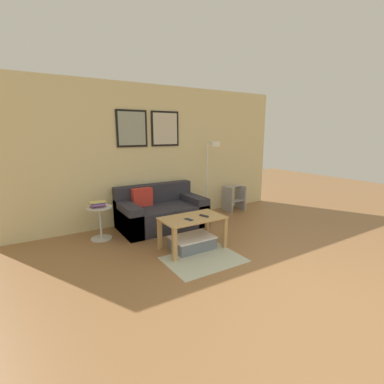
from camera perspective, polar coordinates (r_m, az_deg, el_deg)
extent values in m
plane|color=olive|center=(3.07, 27.04, -22.86)|extent=(16.00, 16.00, 0.00)
cube|color=beige|center=(5.42, -7.07, 7.63)|extent=(5.60, 0.06, 2.55)
cube|color=black|center=(5.17, -12.23, 12.61)|extent=(0.57, 0.02, 0.65)
cube|color=#939E8E|center=(5.16, -12.20, 12.61)|extent=(0.50, 0.01, 0.58)
cube|color=black|center=(5.43, -5.54, 12.79)|extent=(0.57, 0.02, 0.65)
cube|color=beige|center=(5.42, -5.49, 12.79)|extent=(0.50, 0.01, 0.58)
cube|color=#B2B79E|center=(3.89, 2.44, -13.63)|extent=(1.03, 0.77, 0.01)
cube|color=#2D2D38|center=(5.09, -6.15, -4.99)|extent=(1.51, 0.89, 0.40)
cube|color=#2D2D38|center=(5.30, -7.86, -0.18)|extent=(1.51, 0.20, 0.34)
cube|color=#2D2D38|center=(4.84, -12.97, -5.38)|extent=(0.24, 0.89, 0.52)
cube|color=#2D2D38|center=(5.36, -0.04, -3.36)|extent=(0.24, 0.89, 0.52)
cube|color=red|center=(5.03, -10.20, -1.05)|extent=(0.36, 0.14, 0.32)
cube|color=tan|center=(4.07, 0.10, -5.35)|extent=(0.92, 0.54, 0.02)
cube|color=tan|center=(3.77, -3.60, -10.75)|extent=(0.06, 0.06, 0.46)
cube|color=tan|center=(4.20, 6.76, -8.33)|extent=(0.06, 0.06, 0.46)
cube|color=tan|center=(4.15, -6.64, -8.59)|extent=(0.06, 0.06, 0.46)
cube|color=tan|center=(4.55, 3.13, -6.64)|extent=(0.06, 0.06, 0.46)
cube|color=slate|center=(4.19, 0.07, -10.46)|extent=(0.60, 0.41, 0.17)
cube|color=silver|center=(4.15, 0.08, -9.25)|extent=(0.62, 0.43, 0.02)
cylinder|color=white|center=(5.85, 2.97, -4.59)|extent=(0.28, 0.28, 0.02)
cylinder|color=white|center=(5.68, 3.05, 2.70)|extent=(0.03, 0.03, 1.49)
cylinder|color=white|center=(5.50, 3.93, 10.17)|extent=(0.02, 0.26, 0.02)
cylinder|color=white|center=(5.40, 4.74, 9.80)|extent=(0.19, 0.19, 0.09)
cylinder|color=silver|center=(4.81, -18.03, -9.01)|extent=(0.33, 0.33, 0.01)
cylinder|color=silver|center=(4.73, -18.24, -6.06)|extent=(0.04, 0.04, 0.50)
cylinder|color=silver|center=(4.65, -18.45, -3.01)|extent=(0.39, 0.39, 0.02)
cube|color=#4C4C51|center=(4.65, -18.72, -2.83)|extent=(0.24, 0.15, 0.02)
cube|color=#8C4C93|center=(4.65, -18.74, -2.62)|extent=(0.22, 0.15, 0.02)
cube|color=#8C4C93|center=(4.62, -18.76, -2.41)|extent=(0.20, 0.18, 0.03)
cube|color=#335199|center=(4.62, -18.68, -2.15)|extent=(0.20, 0.16, 0.02)
cube|color=#D8C666|center=(4.62, -18.77, -1.95)|extent=(0.25, 0.16, 0.01)
cube|color=#232328|center=(4.11, 2.48, -4.89)|extent=(0.08, 0.16, 0.02)
cube|color=#1E2338|center=(3.96, -0.69, -5.64)|extent=(0.10, 0.15, 0.01)
cube|color=#99999E|center=(6.07, 7.24, -1.51)|extent=(0.03, 0.35, 0.54)
cube|color=#99999E|center=(6.31, 9.88, -1.08)|extent=(0.03, 0.35, 0.54)
cube|color=#99999E|center=(6.15, 8.94, -1.79)|extent=(0.34, 0.16, 0.02)
cube|color=#99999E|center=(6.18, 8.30, 1.17)|extent=(0.34, 0.16, 0.02)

